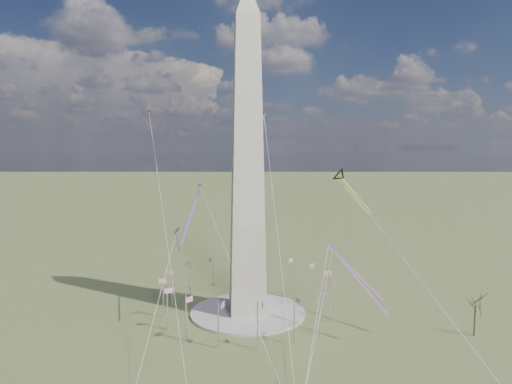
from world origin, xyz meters
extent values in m
plane|color=#4D5A2D|center=(0.00, 0.00, 0.00)|extent=(2000.00, 2000.00, 0.00)
cylinder|color=#A09993|center=(0.00, 0.00, 0.40)|extent=(36.00, 36.00, 0.80)
cylinder|color=silver|center=(26.00, 0.00, 6.50)|extent=(0.36, 0.36, 13.00)
cube|color=#B4183C|center=(26.00, 1.30, 11.80)|extent=(2.40, 0.08, 1.50)
cylinder|color=silver|center=(24.02, 9.95, 6.50)|extent=(0.36, 0.36, 13.00)
cube|color=#B4183C|center=(23.52, 11.15, 11.80)|extent=(2.25, 0.99, 1.50)
cylinder|color=silver|center=(18.38, 18.38, 6.50)|extent=(0.36, 0.36, 13.00)
cube|color=#B4183C|center=(17.47, 19.30, 11.80)|extent=(1.75, 1.75, 1.50)
cylinder|color=silver|center=(9.95, 24.02, 6.50)|extent=(0.36, 0.36, 13.00)
cube|color=#B4183C|center=(8.75, 24.52, 11.80)|extent=(0.99, 2.25, 1.50)
cylinder|color=silver|center=(0.00, 26.00, 6.50)|extent=(0.36, 0.36, 13.00)
cube|color=#B4183C|center=(-1.30, 26.00, 11.80)|extent=(0.08, 2.40, 1.50)
cylinder|color=silver|center=(-9.95, 24.02, 6.50)|extent=(0.36, 0.36, 13.00)
cube|color=#B4183C|center=(-11.15, 23.52, 11.80)|extent=(0.99, 2.25, 1.50)
cylinder|color=silver|center=(-18.38, 18.38, 6.50)|extent=(0.36, 0.36, 13.00)
cube|color=#B4183C|center=(-19.30, 17.47, 11.80)|extent=(1.75, 1.75, 1.50)
cylinder|color=silver|center=(-24.02, 9.95, 6.50)|extent=(0.36, 0.36, 13.00)
cube|color=#B4183C|center=(-24.52, 8.75, 11.80)|extent=(2.25, 0.99, 1.50)
cylinder|color=silver|center=(-26.00, 0.00, 6.50)|extent=(0.36, 0.36, 13.00)
cube|color=#B4183C|center=(-26.00, -1.30, 11.80)|extent=(2.40, 0.08, 1.50)
cylinder|color=silver|center=(-24.02, -9.95, 6.50)|extent=(0.36, 0.36, 13.00)
cube|color=#B4183C|center=(-23.52, -11.15, 11.80)|extent=(2.25, 0.99, 1.50)
cylinder|color=silver|center=(-18.38, -18.38, 6.50)|extent=(0.36, 0.36, 13.00)
cube|color=#B4183C|center=(-17.47, -19.30, 11.80)|extent=(1.75, 1.75, 1.50)
cylinder|color=silver|center=(-9.95, -24.02, 6.50)|extent=(0.36, 0.36, 13.00)
cube|color=#B4183C|center=(-8.75, -24.52, 11.80)|extent=(0.99, 2.25, 1.50)
cylinder|color=silver|center=(0.00, -26.00, 6.50)|extent=(0.36, 0.36, 13.00)
cube|color=#B4183C|center=(1.30, -26.00, 11.80)|extent=(0.08, 2.40, 1.50)
cylinder|color=silver|center=(9.95, -24.02, 6.50)|extent=(0.36, 0.36, 13.00)
cube|color=#B4183C|center=(11.15, -23.52, 11.80)|extent=(0.99, 2.25, 1.50)
cylinder|color=silver|center=(18.38, -18.38, 6.50)|extent=(0.36, 0.36, 13.00)
cube|color=#B4183C|center=(19.30, -17.47, 11.80)|extent=(1.75, 1.75, 1.50)
cylinder|color=silver|center=(24.02, -9.95, 6.50)|extent=(0.36, 0.36, 13.00)
cube|color=#B4183C|center=(24.52, -8.75, 11.80)|extent=(2.25, 0.99, 1.50)
cylinder|color=#433528|center=(60.74, -24.18, 4.36)|extent=(0.43, 0.43, 8.73)
cube|color=#D59C0B|center=(35.76, 2.96, 36.70)|extent=(5.81, 13.34, 9.98)
cube|color=#D59C0B|center=(34.07, 2.27, 36.70)|extent=(5.81, 13.34, 9.98)
cube|color=navy|center=(-22.06, 8.99, 25.36)|extent=(1.65, 2.69, 2.23)
cube|color=#E52449|center=(-22.06, 8.99, 21.69)|extent=(1.37, 2.70, 7.68)
cube|color=#E52449|center=(27.37, -21.18, 18.19)|extent=(10.56, 14.72, 11.00)
cube|color=#E52449|center=(-17.12, -5.11, 32.49)|extent=(5.39, 20.58, 13.16)
cube|color=#E52449|center=(32.24, -11.02, 12.52)|extent=(10.32, 19.82, 13.69)
cube|color=red|center=(-33.44, 38.66, 65.52)|extent=(1.71, 2.48, 1.89)
cube|color=red|center=(-33.44, 38.66, 63.45)|extent=(1.26, 1.38, 4.34)
cube|color=silver|center=(10.35, 39.52, 64.55)|extent=(1.71, 2.46, 1.87)
cube|color=silver|center=(10.35, 39.52, 62.50)|extent=(1.27, 1.35, 4.29)
camera|label=1|loc=(-13.43, -138.32, 51.84)|focal=32.00mm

